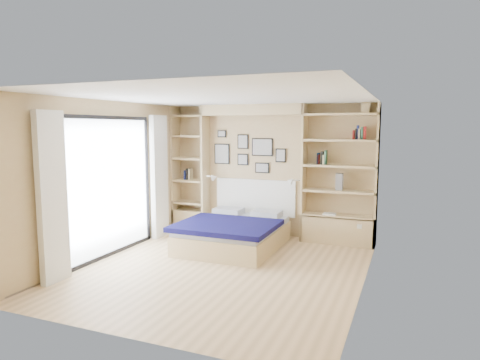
% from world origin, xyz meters
% --- Properties ---
extents(ground, '(4.50, 4.50, 0.00)m').
position_xyz_m(ground, '(0.00, 0.00, 0.00)').
color(ground, '#DFB886').
rests_on(ground, ground).
extents(room_shell, '(4.50, 4.50, 4.50)m').
position_xyz_m(room_shell, '(-0.39, 1.52, 1.08)').
color(room_shell, tan).
rests_on(room_shell, ground).
extents(bed, '(1.61, 2.08, 1.07)m').
position_xyz_m(bed, '(-0.29, 1.16, 0.27)').
color(bed, tan).
rests_on(bed, ground).
extents(photo_gallery, '(1.48, 0.02, 0.82)m').
position_xyz_m(photo_gallery, '(-0.45, 2.22, 1.60)').
color(photo_gallery, black).
rests_on(photo_gallery, ground).
extents(reading_lamps, '(1.92, 0.12, 0.15)m').
position_xyz_m(reading_lamps, '(-0.30, 2.00, 1.10)').
color(reading_lamps, silver).
rests_on(reading_lamps, ground).
extents(shelf_decor, '(3.61, 0.23, 2.03)m').
position_xyz_m(shelf_decor, '(1.09, 2.07, 1.69)').
color(shelf_decor, '#A51E1E').
rests_on(shelf_decor, ground).
extents(deck, '(3.20, 4.00, 0.05)m').
position_xyz_m(deck, '(-3.60, 0.00, 0.00)').
color(deck, '#6D5F51').
rests_on(deck, ground).
extents(deck_chair, '(0.65, 0.91, 0.83)m').
position_xyz_m(deck_chair, '(-3.37, 0.33, 0.40)').
color(deck_chair, tan).
rests_on(deck_chair, ground).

